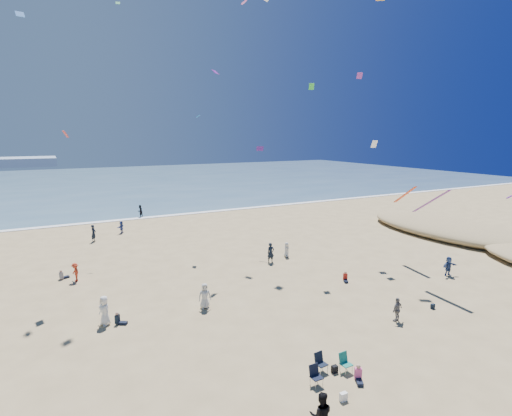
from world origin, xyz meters
TOP-DOWN VIEW (x-y plane):
  - ground at (0.00, 0.00)m, footprint 220.00×220.00m
  - ocean at (0.00, 95.00)m, footprint 220.00×100.00m
  - surf_line at (0.00, 45.00)m, footprint 220.00×1.20m
  - standing_flyers at (2.68, 15.17)m, footprint 35.86×55.72m
  - seated_group at (0.71, 7.98)m, footprint 21.81×30.72m
  - chair_cluster at (2.59, 1.36)m, footprint 2.62×1.43m
  - white_tote at (2.04, -0.45)m, footprint 0.35×0.20m
  - black_backpack at (3.09, 1.48)m, footprint 0.30×0.22m
  - navy_bag at (14.02, 4.33)m, footprint 0.28×0.18m
  - kites_aloft at (10.50, 13.21)m, footprint 40.44×39.30m

SIDE VIEW (x-z plane):
  - ground at x=0.00m, z-range 0.00..0.00m
  - ocean at x=0.00m, z-range 0.00..0.06m
  - surf_line at x=0.00m, z-range 0.00..0.08m
  - navy_bag at x=14.02m, z-range 0.00..0.34m
  - black_backpack at x=3.09m, z-range 0.00..0.38m
  - white_tote at x=2.04m, z-range 0.00..0.40m
  - seated_group at x=0.71m, z-range 0.00..0.84m
  - chair_cluster at x=2.59m, z-range 0.00..1.00m
  - standing_flyers at x=2.68m, z-range -0.09..1.86m
  - kites_aloft at x=10.50m, z-range -0.34..27.26m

